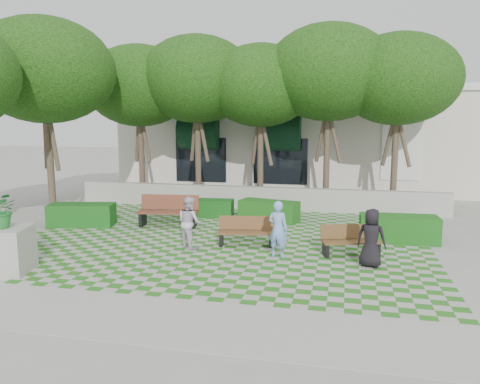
% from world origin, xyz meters
% --- Properties ---
extents(ground, '(90.00, 90.00, 0.00)m').
position_xyz_m(ground, '(0.00, 0.00, 0.00)').
color(ground, gray).
rests_on(ground, ground).
extents(lawn, '(12.00, 12.00, 0.00)m').
position_xyz_m(lawn, '(0.00, 1.00, 0.01)').
color(lawn, '#2B721E').
rests_on(lawn, ground).
extents(sidewalk_south, '(16.00, 2.00, 0.01)m').
position_xyz_m(sidewalk_south, '(0.00, -4.70, 0.01)').
color(sidewalk_south, '#9E9B93').
rests_on(sidewalk_south, ground).
extents(sidewalk_west, '(2.00, 12.00, 0.01)m').
position_xyz_m(sidewalk_west, '(-7.20, 1.00, 0.01)').
color(sidewalk_west, '#9E9B93').
rests_on(sidewalk_west, ground).
extents(retaining_wall, '(15.00, 0.36, 0.90)m').
position_xyz_m(retaining_wall, '(0.00, 6.20, 0.45)').
color(retaining_wall, '#9E9B93').
rests_on(retaining_wall, ground).
extents(bench_east, '(1.62, 0.95, 0.81)m').
position_xyz_m(bench_east, '(3.79, 0.25, 0.39)').
color(bench_east, '#53381C').
rests_on(bench_east, ground).
extents(bench_mid, '(1.64, 0.79, 0.83)m').
position_xyz_m(bench_mid, '(0.89, 0.59, 0.40)').
color(bench_mid, brown).
rests_on(bench_mid, ground).
extents(bench_west, '(2.05, 0.87, 1.05)m').
position_xyz_m(bench_west, '(-2.19, 2.43, 0.51)').
color(bench_west, brown).
rests_on(bench_west, ground).
extents(hedge_east, '(2.26, 0.98, 0.78)m').
position_xyz_m(hedge_east, '(5.18, 2.02, 0.39)').
color(hedge_east, '#154F15').
rests_on(hedge_east, ground).
extents(hedge_midright, '(2.22, 1.30, 0.73)m').
position_xyz_m(hedge_midright, '(0.98, 3.99, 0.36)').
color(hedge_midright, '#175115').
rests_on(hedge_midright, ground).
extents(hedge_midleft, '(1.89, 0.89, 0.64)m').
position_xyz_m(hedge_midleft, '(-1.34, 4.26, 0.32)').
color(hedge_midleft, '#134916').
rests_on(hedge_midleft, ground).
extents(hedge_west, '(2.28, 1.30, 0.75)m').
position_xyz_m(hedge_west, '(-5.09, 1.83, 0.38)').
color(hedge_west, '#144E17').
rests_on(hedge_west, ground).
extents(planter_front, '(1.30, 1.30, 1.91)m').
position_xyz_m(planter_front, '(-4.12, -3.02, 0.78)').
color(planter_front, '#9E9B93').
rests_on(planter_front, ground).
extents(person_blue, '(0.62, 0.50, 1.50)m').
position_xyz_m(person_blue, '(1.94, -0.35, 0.75)').
color(person_blue, '#7EA0E5').
rests_on(person_blue, ground).
extents(person_dark, '(0.80, 0.63, 1.44)m').
position_xyz_m(person_dark, '(4.27, -0.66, 0.72)').
color(person_dark, black).
rests_on(person_dark, ground).
extents(person_white, '(0.90, 0.86, 1.46)m').
position_xyz_m(person_white, '(-0.61, -0.00, 0.73)').
color(person_white, silver).
rests_on(person_white, ground).
extents(tree_row, '(17.70, 13.40, 7.41)m').
position_xyz_m(tree_row, '(-1.86, 5.95, 5.18)').
color(tree_row, '#47382B').
rests_on(tree_row, ground).
extents(building, '(18.00, 8.92, 5.15)m').
position_xyz_m(building, '(0.93, 14.08, 2.52)').
color(building, beige).
rests_on(building, ground).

